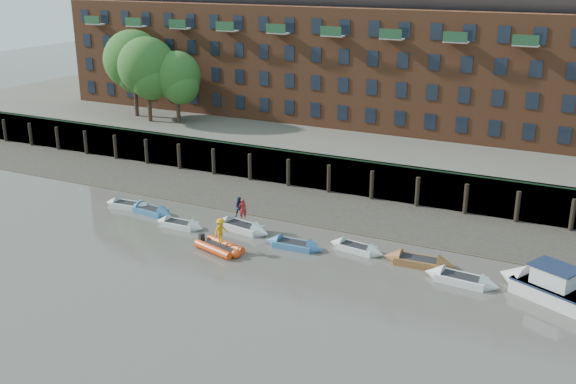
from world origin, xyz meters
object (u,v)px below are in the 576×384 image
Objects in this scene: rowboat_2 at (180,224)px; motor_launch at (542,285)px; rowboat_3 at (242,227)px; rowboat_6 at (419,262)px; rowboat_5 at (356,248)px; person_rib_crew at (221,231)px; rowboat_0 at (128,205)px; rib_tender at (221,248)px; person_rower_b at (240,207)px; person_rower_a at (243,209)px; rowboat_1 at (151,211)px; rowboat_4 at (294,245)px; rowboat_7 at (461,279)px.

rowboat_2 is 0.59× the size of motor_launch.
motor_launch reaches higher than rowboat_3.
rowboat_6 is at bearing 3.28° from rowboat_2.
person_rib_crew is (-8.56, -4.23, 1.31)m from rowboat_5.
motor_launch is (32.74, -0.97, 0.50)m from rowboat_0.
rib_tender is (5.32, -2.50, 0.07)m from rowboat_2.
person_rib_crew reaches higher than rowboat_2.
motor_launch is (26.42, 0.66, 0.51)m from rowboat_2.
motor_launch is 22.11m from person_rower_b.
rowboat_0 is 2.89× the size of person_rower_a.
person_rib_crew is at bearing 67.29° from person_rower_a.
rib_tender is at bearing -16.80° from rowboat_1.
rowboat_5 is 9.21m from person_rower_a.
person_rower_b is (8.23, 0.37, 1.55)m from rowboat_1.
rowboat_7 reaches higher than rowboat_4.
rowboat_2 is 2.34× the size of person_rib_crew.
rowboat_7 is 17.42m from person_rower_b.
rowboat_4 is 5.26m from person_rower_a.
rowboat_1 is at bearing -29.23° from person_rower_a.
rowboat_4 is 0.92× the size of rowboat_7.
rowboat_4 is 2.49× the size of person_rib_crew.
rowboat_0 is 12.34m from person_rib_crew.
motor_launch is at bearing -68.09° from person_rib_crew.
person_rower_b is (-14.12, 0.19, 1.52)m from rowboat_6.
person_rower_a reaches higher than person_rib_crew.
person_rower_a is at bearing 21.25° from person_rib_crew.
rowboat_2 is 18.56m from rowboat_6.
rowboat_6 reaches higher than rowboat_7.
person_rib_crew is (5.29, -2.36, 1.31)m from rowboat_2.
rowboat_5 is 0.89× the size of rowboat_7.
motor_launch reaches higher than rowboat_2.
rib_tender is at bearing -148.82° from rowboat_4.
motor_launch is at bearing -9.96° from rowboat_6.
rowboat_4 is at bearing -47.61° from person_rower_b.
rowboat_3 is (8.51, 0.18, 0.03)m from rowboat_1.
rowboat_6 reaches higher than rowboat_5.
rowboat_5 is 0.61× the size of motor_launch.
rowboat_6 is 3.17× the size of person_rower_b.
person_rower_a is (-21.64, 0.90, 1.04)m from motor_launch.
person_rower_b reaches higher than rowboat_4.
person_rower_b is (-17.28, 1.61, 1.53)m from rowboat_7.
rowboat_5 is at bearing -32.24° from person_rower_b.
rowboat_4 is 0.90× the size of rowboat_6.
rowboat_4 is at bearing -44.22° from person_rib_crew.
motor_launch is 21.69m from person_rower_a.
person_rower_b reaches higher than rowboat_5.
rowboat_0 is at bearing 22.91° from motor_launch.
rowboat_1 is 1.18× the size of rib_tender.
rowboat_3 is 1.51m from person_rower_a.
rowboat_7 is (17.00, -1.42, -0.01)m from rowboat_3.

